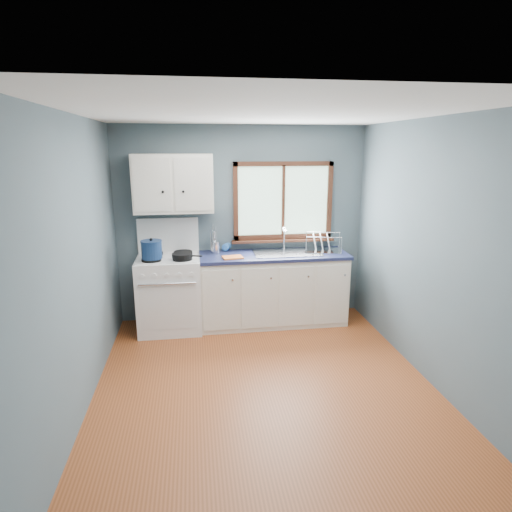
{
  "coord_description": "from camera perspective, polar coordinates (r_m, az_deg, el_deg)",
  "views": [
    {
      "loc": [
        -0.62,
        -3.66,
        2.22
      ],
      "look_at": [
        0.05,
        0.9,
        1.05
      ],
      "focal_mm": 30.0,
      "sensor_mm": 36.0,
      "label": 1
    }
  ],
  "objects": [
    {
      "name": "thermos",
      "position": [
        5.45,
        -5.76,
        1.9
      ],
      "size": [
        0.09,
        0.09,
        0.28
      ],
      "primitive_type": "cylinder",
      "rotation": [
        0.0,
        0.0,
        -0.39
      ],
      "color": "silver",
      "rests_on": "countertop"
    },
    {
      "name": "gas_range",
      "position": [
        5.42,
        -11.44,
        -4.6
      ],
      "size": [
        0.76,
        0.69,
        1.36
      ],
      "color": "white",
      "rests_on": "floor"
    },
    {
      "name": "utensil_crock",
      "position": [
        5.45,
        -5.47,
        1.21
      ],
      "size": [
        0.15,
        0.15,
        0.37
      ],
      "rotation": [
        0.0,
        0.0,
        0.33
      ],
      "color": "silver",
      "rests_on": "countertop"
    },
    {
      "name": "soap_bottle",
      "position": [
        5.49,
        -4.21,
        1.87
      ],
      "size": [
        0.13,
        0.13,
        0.25
      ],
      "primitive_type": "imported",
      "rotation": [
        0.0,
        0.0,
        -0.43
      ],
      "color": "#2D67B1",
      "rests_on": "countertop"
    },
    {
      "name": "wall_front",
      "position": [
        2.18,
        9.29,
        -12.48
      ],
      "size": [
        3.2,
        0.02,
        2.5
      ],
      "primitive_type": "cube",
      "color": "#506167",
      "rests_on": "ground"
    },
    {
      "name": "dish_rack",
      "position": [
        5.57,
        8.84,
        1.26
      ],
      "size": [
        0.53,
        0.46,
        0.24
      ],
      "rotation": [
        0.0,
        0.0,
        -0.26
      ],
      "color": "silver",
      "rests_on": "countertop"
    },
    {
      "name": "skillet",
      "position": [
        5.12,
        -9.78,
        0.09
      ],
      "size": [
        0.39,
        0.3,
        0.05
      ],
      "rotation": [
        0.0,
        0.0,
        -0.31
      ],
      "color": "black",
      "rests_on": "gas_range"
    },
    {
      "name": "base_cabinets",
      "position": [
        5.55,
        2.24,
        -4.81
      ],
      "size": [
        1.85,
        0.6,
        0.88
      ],
      "color": "white",
      "rests_on": "floor"
    },
    {
      "name": "wall_right",
      "position": [
        4.39,
        22.4,
        0.39
      ],
      "size": [
        0.02,
        3.6,
        2.5
      ],
      "primitive_type": "cube",
      "color": "#506167",
      "rests_on": "ground"
    },
    {
      "name": "floor",
      "position": [
        4.33,
        1.12,
        -16.76
      ],
      "size": [
        3.2,
        3.6,
        0.02
      ],
      "primitive_type": "cube",
      "color": "#974922",
      "rests_on": "ground"
    },
    {
      "name": "wall_left",
      "position": [
        3.91,
        -22.74,
        -1.25
      ],
      "size": [
        0.02,
        3.6,
        2.5
      ],
      "primitive_type": "cube",
      "color": "#506167",
      "rests_on": "ground"
    },
    {
      "name": "countertop",
      "position": [
        5.4,
        2.29,
        0.1
      ],
      "size": [
        1.89,
        0.64,
        0.04
      ],
      "primitive_type": "cube",
      "color": "#181D3E",
      "rests_on": "base_cabinets"
    },
    {
      "name": "dish_towel",
      "position": [
        5.19,
        -3.14,
        -0.18
      ],
      "size": [
        0.26,
        0.21,
        0.02
      ],
      "primitive_type": "cube",
      "rotation": [
        0.0,
        0.0,
        0.15
      ],
      "color": "orange",
      "rests_on": "countertop"
    },
    {
      "name": "upper_cabinets",
      "position": [
        5.3,
        -10.97,
        9.46
      ],
      "size": [
        0.95,
        0.35,
        0.7
      ],
      "color": "white",
      "rests_on": "wall_back"
    },
    {
      "name": "sink",
      "position": [
        5.45,
        4.15,
        -0.24
      ],
      "size": [
        0.84,
        0.46,
        0.44
      ],
      "color": "silver",
      "rests_on": "countertop"
    },
    {
      "name": "ceiling",
      "position": [
        3.72,
        1.32,
        18.7
      ],
      "size": [
        3.2,
        3.6,
        0.02
      ],
      "primitive_type": "cube",
      "color": "white",
      "rests_on": "wall_back"
    },
    {
      "name": "stockpot",
      "position": [
        5.13,
        -13.74,
        0.87
      ],
      "size": [
        0.32,
        0.32,
        0.24
      ],
      "rotation": [
        0.0,
        0.0,
        -0.39
      ],
      "color": "#13284F",
      "rests_on": "gas_range"
    },
    {
      "name": "wall_back",
      "position": [
        5.59,
        -1.86,
        4.25
      ],
      "size": [
        3.2,
        0.02,
        2.5
      ],
      "primitive_type": "cube",
      "color": "#506167",
      "rests_on": "ground"
    },
    {
      "name": "window",
      "position": [
        5.6,
        3.64,
        6.59
      ],
      "size": [
        1.36,
        0.1,
        1.03
      ],
      "color": "#9EC6A8",
      "rests_on": "wall_back"
    }
  ]
}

